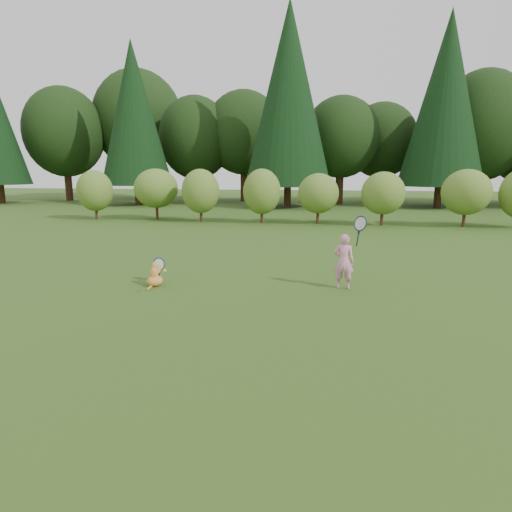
# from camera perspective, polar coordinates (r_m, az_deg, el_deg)

# --- Properties ---
(ground) EXTENTS (100.00, 100.00, 0.00)m
(ground) POSITION_cam_1_polar(r_m,az_deg,el_deg) (8.81, -2.15, -5.44)
(ground) COLOR #294C15
(ground) RESTS_ON ground
(shrub_row) EXTENTS (28.00, 3.00, 2.80)m
(shrub_row) POSITION_cam_1_polar(r_m,az_deg,el_deg) (21.36, 4.92, 8.20)
(shrub_row) COLOR #476B21
(shrub_row) RESTS_ON ground
(woodland_backdrop) EXTENTS (48.00, 10.00, 15.00)m
(woodland_backdrop) POSITION_cam_1_polar(r_m,az_deg,el_deg) (31.70, 6.68, 20.23)
(woodland_backdrop) COLOR black
(woodland_backdrop) RESTS_ON ground
(child) EXTENTS (0.71, 0.48, 1.80)m
(child) POSITION_cam_1_polar(r_m,az_deg,el_deg) (9.46, 11.69, -0.54)
(child) COLOR pink
(child) RESTS_ON ground
(cat) EXTENTS (0.50, 0.76, 0.75)m
(cat) POSITION_cam_1_polar(r_m,az_deg,el_deg) (9.83, -13.33, -2.27)
(cat) COLOR orange
(cat) RESTS_ON ground
(tennis_ball) EXTENTS (0.07, 0.07, 0.07)m
(tennis_ball) POSITION_cam_1_polar(r_m,az_deg,el_deg) (8.84, -12.10, -1.92)
(tennis_ball) COLOR #ABCB17
(tennis_ball) RESTS_ON ground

